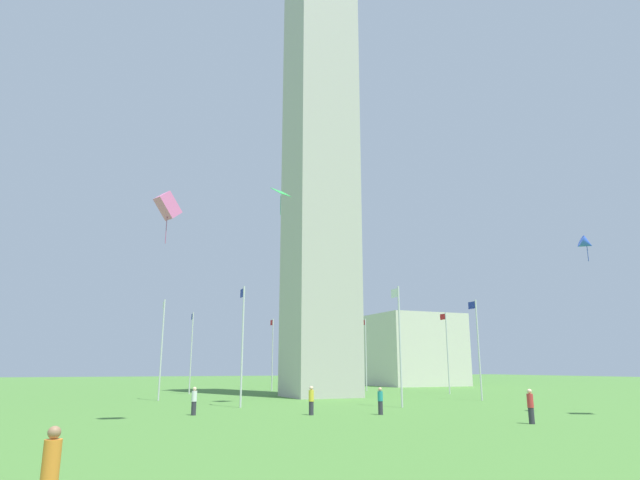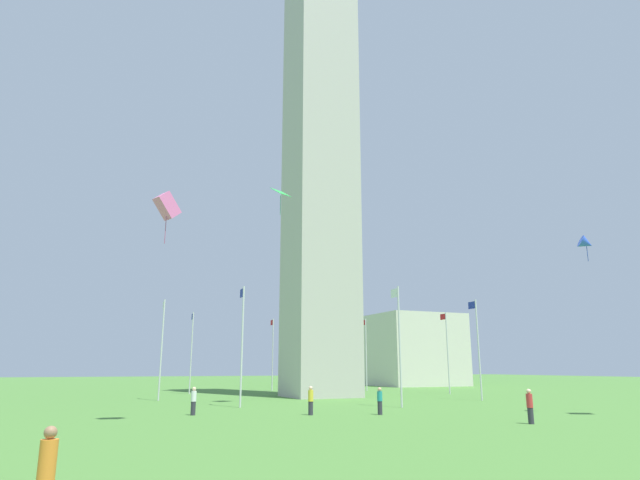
# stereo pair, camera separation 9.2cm
# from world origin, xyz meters

# --- Properties ---
(ground_plane) EXTENTS (260.00, 260.00, 0.00)m
(ground_plane) POSITION_xyz_m (0.00, 0.00, 0.00)
(ground_plane) COLOR #477A33
(obelisk_monument) EXTENTS (6.49, 6.49, 59.03)m
(obelisk_monument) POSITION_xyz_m (0.00, 0.00, 29.51)
(obelisk_monument) COLOR #B7B2A8
(obelisk_monument) RESTS_ON ground
(flagpole_n) EXTENTS (1.12, 0.14, 8.80)m
(flagpole_n) POSITION_xyz_m (15.30, 0.00, 4.80)
(flagpole_n) COLOR silver
(flagpole_n) RESTS_ON ground
(flagpole_ne) EXTENTS (1.12, 0.14, 8.80)m
(flagpole_ne) POSITION_xyz_m (10.84, 10.78, 4.80)
(flagpole_ne) COLOR silver
(flagpole_ne) RESTS_ON ground
(flagpole_e) EXTENTS (1.12, 0.14, 8.80)m
(flagpole_e) POSITION_xyz_m (0.06, 15.25, 4.80)
(flagpole_e) COLOR silver
(flagpole_e) RESTS_ON ground
(flagpole_se) EXTENTS (1.12, 0.14, 8.80)m
(flagpole_se) POSITION_xyz_m (-10.73, 10.78, 4.80)
(flagpole_se) COLOR silver
(flagpole_se) RESTS_ON ground
(flagpole_s) EXTENTS (1.12, 0.14, 8.80)m
(flagpole_s) POSITION_xyz_m (-15.19, 0.00, 4.80)
(flagpole_s) COLOR silver
(flagpole_s) RESTS_ON ground
(flagpole_sw) EXTENTS (1.12, 0.14, 8.80)m
(flagpole_sw) POSITION_xyz_m (-10.73, -10.78, 4.80)
(flagpole_sw) COLOR silver
(flagpole_sw) RESTS_ON ground
(flagpole_w) EXTENTS (1.12, 0.14, 8.80)m
(flagpole_w) POSITION_xyz_m (0.06, -15.25, 4.80)
(flagpole_w) COLOR silver
(flagpole_w) RESTS_ON ground
(flagpole_nw) EXTENTS (1.12, 0.14, 8.80)m
(flagpole_nw) POSITION_xyz_m (10.84, -10.78, 4.80)
(flagpole_nw) COLOR silver
(flagpole_nw) RESTS_ON ground
(person_teal_shirt) EXTENTS (0.32, 0.32, 1.62)m
(person_teal_shirt) POSITION_xyz_m (-19.99, 4.42, 0.80)
(person_teal_shirt) COLOR #2D2D38
(person_teal_shirt) RESTS_ON ground
(person_white_shirt) EXTENTS (0.32, 0.32, 1.66)m
(person_white_shirt) POSITION_xyz_m (-15.93, 15.04, 0.82)
(person_white_shirt) COLOR #2D2D38
(person_white_shirt) RESTS_ON ground
(person_orange_shirt) EXTENTS (0.32, 0.32, 1.76)m
(person_orange_shirt) POSITION_xyz_m (-38.58, 21.73, 0.88)
(person_orange_shirt) COLOR #2D2D38
(person_orange_shirt) RESTS_ON ground
(person_red_shirt) EXTENTS (0.32, 0.32, 1.74)m
(person_red_shirt) POSITION_xyz_m (-27.84, -0.04, 0.86)
(person_red_shirt) COLOR #2D2D38
(person_red_shirt) RESTS_ON ground
(person_yellow_shirt) EXTENTS (0.32, 0.32, 1.70)m
(person_yellow_shirt) POSITION_xyz_m (-18.61, 8.44, 0.85)
(person_yellow_shirt) COLOR #2D2D38
(person_yellow_shirt) RESTS_ON ground
(kite_green_diamond) EXTENTS (1.68, 1.77, 2.32)m
(kite_green_diamond) POSITION_xyz_m (-9.86, 7.69, 16.89)
(kite_green_diamond) COLOR green
(kite_blue_delta) EXTENTS (1.27, 1.34, 1.72)m
(kite_blue_delta) POSITION_xyz_m (-25.58, -8.06, 10.68)
(kite_blue_delta) COLOR blue
(kite_pink_box) EXTENTS (1.26, 1.63, 2.90)m
(kite_pink_box) POSITION_xyz_m (-20.81, 17.92, 11.50)
(kite_pink_box) COLOR pink
(distant_building) EXTENTS (29.97, 13.07, 10.98)m
(distant_building) POSITION_xyz_m (33.41, -26.38, 5.49)
(distant_building) COLOR beige
(distant_building) RESTS_ON ground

